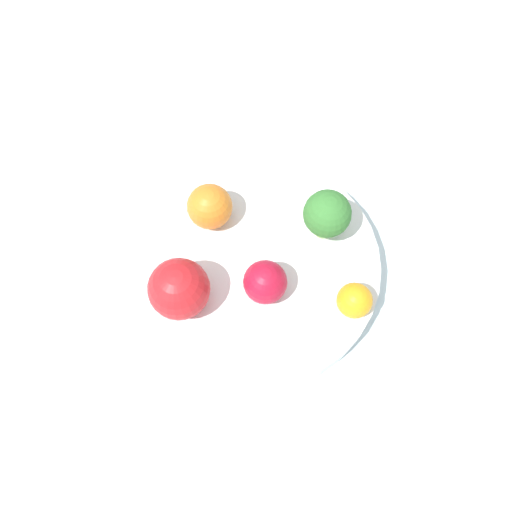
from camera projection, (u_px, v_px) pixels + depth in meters
ground_plane at (256, 279)px, 0.58m from camera, size 6.00×6.00×0.00m
table_surface at (256, 276)px, 0.57m from camera, size 1.20×1.20×0.02m
bowl at (256, 266)px, 0.54m from camera, size 0.26×0.26×0.03m
broccoli at (327, 214)px, 0.51m from camera, size 0.05×0.05×0.06m
apple_red at (265, 282)px, 0.49m from camera, size 0.04×0.04×0.04m
apple_green at (179, 289)px, 0.48m from camera, size 0.06×0.06×0.06m
orange_front at (210, 207)px, 0.53m from camera, size 0.05×0.05×0.05m
orange_back at (355, 300)px, 0.49m from camera, size 0.04×0.04×0.04m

